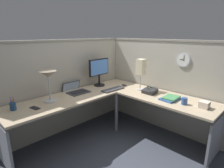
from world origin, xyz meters
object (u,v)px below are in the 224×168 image
Objects in this scene: computer_mouse at (124,85)px; coffee_mug at (184,101)px; desk_lamp_dome at (48,77)px; office_phone at (150,91)px; tissue_box at (204,105)px; pen_cup at (13,106)px; desk_lamp_paper at (141,68)px; wall_clock at (184,60)px; monitor at (99,70)px; keyboard at (113,89)px; laptop at (75,90)px; book_stack at (170,98)px; cell_phone at (35,108)px.

computer_mouse is 1.20m from coffee_mug.
office_phone is (1.31, -0.82, -0.33)m from desk_lamp_dome.
tissue_box is at bearing -91.91° from computer_mouse.
pen_cup is at bearing 171.31° from computer_mouse.
wall_clock is (0.29, -0.59, 0.16)m from desk_lamp_paper.
monitor is 1.16× the size of keyboard.
laptop is 0.72× the size of desk_lamp_paper.
monitor is 1.81m from tissue_box.
desk_lamp_dome is at bearing 136.96° from book_stack.
monitor is 3.47× the size of cell_phone.
pen_cup is at bearing 136.22° from tissue_box.
coffee_mug reaches higher than keyboard.
wall_clock is (1.15, -1.30, 0.52)m from laptop.
computer_mouse is (0.30, -0.35, -0.28)m from monitor.
office_phone is at bearing 89.08° from tissue_box.
coffee_mug is (1.72, -1.47, -0.00)m from pen_cup.
office_phone is 1.72× the size of tissue_box.
desk_lamp_paper is at bearing 76.71° from office_phone.
book_stack is 1.36× the size of wall_clock.
desk_lamp_dome is 2.02× the size of wall_clock.
tissue_box is (-0.05, -1.43, 0.03)m from computer_mouse.
desk_lamp_paper is at bearing -22.94° from desk_lamp_dome.
keyboard is 2.39× the size of pen_cup.
desk_lamp_paper reaches higher than laptop.
wall_clock is (0.38, 0.02, 0.52)m from book_stack.
laptop reaches higher than keyboard.
pen_cup is 2.47m from tissue_box.
desk_lamp_dome is at bearing 157.06° from desk_lamp_paper.
coffee_mug is (-0.11, -1.19, 0.03)m from computer_mouse.
cell_phone is at bearing 174.89° from keyboard.
coffee_mug is (0.72, -1.55, 0.02)m from laptop.
desk_lamp_dome is 2.04m from wall_clock.
monitor is at bearing 97.09° from coffee_mug.
monitor is at bearing 115.58° from wall_clock.
laptop reaches higher than cell_phone.
monitor is at bearing 2.63° from pen_cup.
desk_lamp_dome is 4.64× the size of coffee_mug.
tissue_box is at bearing -66.41° from laptop.
wall_clock is at bearing -71.43° from computer_mouse.
coffee_mug reaches higher than cell_phone.
computer_mouse is at bearing 86.67° from office_phone.
office_phone is 0.69× the size of book_stack.
wall_clock reaches higher than desk_lamp_paper.
computer_mouse is at bearing 108.57° from wall_clock.
book_stack reaches higher than keyboard.
desk_lamp_dome is 0.46m from cell_phone.
desk_lamp_paper is at bearing -39.81° from laptop.
monitor is 4.81× the size of computer_mouse.
book_stack is at bearing 79.36° from coffee_mug.
tissue_box is at bearing -81.88° from monitor.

